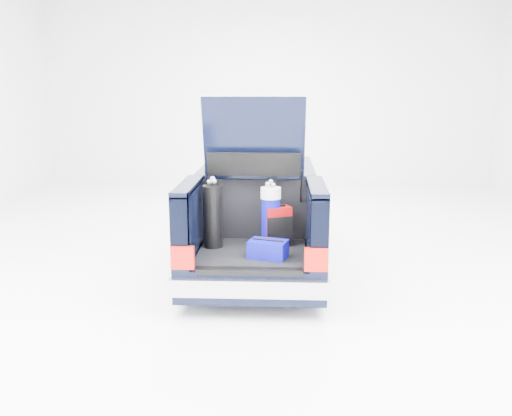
{
  "coord_description": "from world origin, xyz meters",
  "views": [
    {
      "loc": [
        0.35,
        -7.85,
        2.57
      ],
      "look_at": [
        0.0,
        -0.5,
        0.92
      ],
      "focal_mm": 38.0,
      "sensor_mm": 36.0,
      "label": 1
    }
  ],
  "objects_px": {
    "car": "(258,215)",
    "blue_golf_bag": "(271,216)",
    "black_golf_bag": "(213,216)",
    "red_suitcase": "(277,227)",
    "blue_duffel": "(268,249)"
  },
  "relations": [
    {
      "from": "car",
      "to": "blue_golf_bag",
      "type": "relative_size",
      "value": 5.46
    },
    {
      "from": "black_golf_bag",
      "to": "red_suitcase",
      "type": "bearing_deg",
      "value": -6.4
    },
    {
      "from": "red_suitcase",
      "to": "black_golf_bag",
      "type": "bearing_deg",
      "value": 163.95
    },
    {
      "from": "red_suitcase",
      "to": "blue_golf_bag",
      "type": "height_order",
      "value": "blue_golf_bag"
    },
    {
      "from": "car",
      "to": "blue_duffel",
      "type": "height_order",
      "value": "car"
    },
    {
      "from": "red_suitcase",
      "to": "blue_golf_bag",
      "type": "bearing_deg",
      "value": 160.56
    },
    {
      "from": "car",
      "to": "blue_golf_bag",
      "type": "bearing_deg",
      "value": -80.77
    },
    {
      "from": "red_suitcase",
      "to": "car",
      "type": "bearing_deg",
      "value": 80.78
    },
    {
      "from": "black_golf_bag",
      "to": "blue_duffel",
      "type": "height_order",
      "value": "black_golf_bag"
    },
    {
      "from": "black_golf_bag",
      "to": "blue_golf_bag",
      "type": "bearing_deg",
      "value": -6.01
    },
    {
      "from": "red_suitcase",
      "to": "black_golf_bag",
      "type": "relative_size",
      "value": 0.61
    },
    {
      "from": "car",
      "to": "red_suitcase",
      "type": "bearing_deg",
      "value": -77.35
    },
    {
      "from": "blue_golf_bag",
      "to": "blue_duffel",
      "type": "bearing_deg",
      "value": -83.26
    },
    {
      "from": "red_suitcase",
      "to": "blue_duffel",
      "type": "xyz_separation_m",
      "value": [
        -0.1,
        -0.5,
        -0.15
      ]
    },
    {
      "from": "black_golf_bag",
      "to": "blue_duffel",
      "type": "xyz_separation_m",
      "value": [
        0.7,
        -0.42,
        -0.29
      ]
    }
  ]
}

